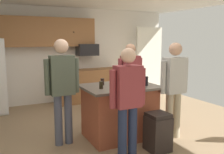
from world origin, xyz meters
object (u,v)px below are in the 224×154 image
at_px(person_host_foreground, 174,84).
at_px(microwave_over_range, 87,50).
at_px(person_guest_right, 130,77).
at_px(tumbler_amber, 101,85).
at_px(person_guest_left, 62,85).
at_px(trash_bin, 158,132).
at_px(glass_pilsner, 102,82).
at_px(person_guest_by_door, 128,97).
at_px(glass_stout_tall, 118,78).
at_px(glass_short_whisky, 146,81).
at_px(mug_ceramic_white, 132,81).
at_px(kitchen_island, 119,111).

bearing_deg(person_host_foreground, microwave_over_range, -52.92).
distance_m(person_guest_right, tumbler_amber, 1.27).
xyz_separation_m(person_guest_left, trash_bin, (1.27, -0.89, -0.72)).
height_order(person_guest_right, glass_pilsner, person_guest_right).
bearing_deg(microwave_over_range, person_guest_by_door, -101.43).
relative_size(person_host_foreground, trash_bin, 2.77).
height_order(person_host_foreground, glass_stout_tall, person_host_foreground).
bearing_deg(person_guest_right, glass_stout_tall, -12.29).
xyz_separation_m(person_guest_left, glass_short_whisky, (1.41, -0.33, 0.00)).
bearing_deg(trash_bin, person_guest_by_door, -176.57).
bearing_deg(microwave_over_range, glass_short_whisky, -90.01).
distance_m(person_guest_left, trash_bin, 1.71).
bearing_deg(glass_stout_tall, person_guest_by_door, -110.51).
height_order(person_guest_left, mug_ceramic_white, person_guest_left).
relative_size(person_guest_right, tumbler_amber, 13.30).
height_order(microwave_over_range, person_host_foreground, person_host_foreground).
height_order(kitchen_island, person_guest_right, person_guest_right).
relative_size(person_guest_by_door, glass_stout_tall, 11.61).
height_order(mug_ceramic_white, trash_bin, mug_ceramic_white).
xyz_separation_m(glass_short_whisky, glass_pilsner, (-0.68, 0.37, -0.02)).
relative_size(person_guest_left, person_guest_by_door, 1.07).
relative_size(person_guest_right, glass_pilsner, 13.56).
distance_m(glass_short_whisky, glass_pilsner, 0.77).
distance_m(person_guest_right, trash_bin, 1.60).
xyz_separation_m(person_guest_right, mug_ceramic_white, (-0.32, -0.62, 0.04)).
height_order(kitchen_island, person_host_foreground, person_host_foreground).
bearing_deg(trash_bin, person_guest_left, 144.85).
bearing_deg(microwave_over_range, person_guest_right, -84.93).
height_order(kitchen_island, glass_pilsner, glass_pilsner).
bearing_deg(mug_ceramic_white, glass_short_whisky, -60.99).
bearing_deg(person_host_foreground, person_guest_left, 11.52).
xyz_separation_m(microwave_over_range, tumbler_amber, (-0.82, -2.83, -0.45)).
relative_size(microwave_over_range, person_host_foreground, 0.33).
relative_size(glass_pilsner, mug_ceramic_white, 0.92).
bearing_deg(microwave_over_range, person_host_foreground, -82.89).
bearing_deg(glass_short_whisky, person_guest_left, 166.67).
bearing_deg(person_guest_right, trash_bin, 29.66).
height_order(person_host_foreground, glass_short_whisky, person_host_foreground).
xyz_separation_m(person_host_foreground, glass_short_whisky, (-0.40, 0.27, 0.04)).
bearing_deg(microwave_over_range, person_guest_left, -118.49).
distance_m(tumbler_amber, trash_bin, 1.18).
xyz_separation_m(person_guest_right, trash_bin, (-0.32, -1.42, -0.65)).
bearing_deg(person_guest_by_door, tumbler_amber, 29.15).
bearing_deg(kitchen_island, mug_ceramic_white, 8.94).
bearing_deg(person_guest_by_door, person_guest_left, 56.85).
relative_size(microwave_over_range, glass_pilsner, 4.60).
xyz_separation_m(microwave_over_range, person_guest_left, (-1.41, -2.59, -0.43)).
bearing_deg(tumbler_amber, person_guest_by_door, -80.78).
relative_size(person_guest_by_door, mug_ceramic_white, 12.38).
distance_m(person_host_foreground, mug_ceramic_white, 0.75).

